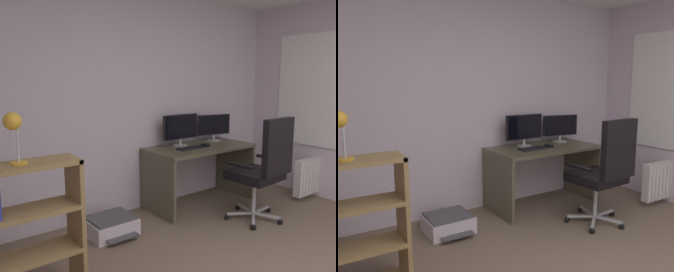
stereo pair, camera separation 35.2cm
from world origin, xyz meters
The scene contains 12 objects.
wall_back centered at (0.00, 2.81, 1.26)m, with size 4.61×0.10×2.53m, color silver.
window_pane centered at (2.30, 1.69, 1.40)m, with size 0.01×1.16×1.38m, color white.
window_frame centered at (2.29, 1.69, 1.40)m, with size 0.02×1.24×1.46m, color white.
desk centered at (0.86, 2.41, 0.53)m, with size 1.33×0.67×0.74m.
monitor_main centered at (0.68, 2.56, 0.96)m, with size 0.50×0.18×0.39m.
monitor_secondary centered at (1.25, 2.56, 0.94)m, with size 0.48×0.18×0.35m.
keyboard centered at (0.65, 2.35, 0.75)m, with size 0.34×0.13×0.02m, color black.
computer_mouse centered at (0.89, 2.35, 0.75)m, with size 0.06×0.10×0.03m, color black.
office_chair centered at (1.01, 1.57, 0.63)m, with size 0.63×0.64×1.16m.
desk_lamp centered at (-1.45, 1.70, 1.26)m, with size 0.14×0.12×0.34m.
printer centered at (-0.44, 2.31, 0.09)m, with size 0.46×0.48×0.19m.
radiator centered at (2.20, 1.69, 0.29)m, with size 0.69×0.10×0.47m.
Camera 1 is at (-2.02, -0.66, 1.56)m, focal length 37.26 mm.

